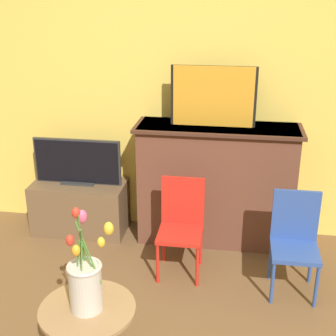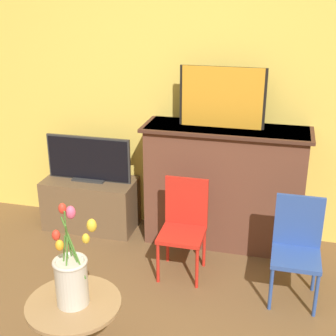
{
  "view_description": "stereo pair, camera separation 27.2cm",
  "coord_description": "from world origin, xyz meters",
  "px_view_note": "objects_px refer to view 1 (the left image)",
  "views": [
    {
      "loc": [
        0.41,
        -1.56,
        1.99
      ],
      "look_at": [
        -0.01,
        1.21,
        0.89
      ],
      "focal_mm": 50.0,
      "sensor_mm": 36.0,
      "label": 1
    },
    {
      "loc": [
        0.68,
        -1.5,
        1.99
      ],
      "look_at": [
        -0.01,
        1.21,
        0.89
      ],
      "focal_mm": 50.0,
      "sensor_mm": 36.0,
      "label": 2
    }
  ],
  "objects_px": {
    "chair_blue": "(295,238)",
    "vase_tulips": "(86,281)",
    "painting": "(213,96)",
    "tv_monitor": "(77,162)",
    "chair_red": "(181,222)"
  },
  "relations": [
    {
      "from": "tv_monitor",
      "to": "chair_blue",
      "type": "relative_size",
      "value": 1.04
    },
    {
      "from": "tv_monitor",
      "to": "chair_blue",
      "type": "height_order",
      "value": "tv_monitor"
    },
    {
      "from": "tv_monitor",
      "to": "chair_blue",
      "type": "bearing_deg",
      "value": -18.8
    },
    {
      "from": "chair_blue",
      "to": "vase_tulips",
      "type": "distance_m",
      "value": 1.51
    },
    {
      "from": "chair_red",
      "to": "painting",
      "type": "bearing_deg",
      "value": 70.82
    },
    {
      "from": "tv_monitor",
      "to": "vase_tulips",
      "type": "xyz_separation_m",
      "value": [
        0.58,
        -1.56,
        -0.02
      ]
    },
    {
      "from": "painting",
      "to": "tv_monitor",
      "type": "height_order",
      "value": "painting"
    },
    {
      "from": "tv_monitor",
      "to": "vase_tulips",
      "type": "bearing_deg",
      "value": -69.7
    },
    {
      "from": "painting",
      "to": "chair_red",
      "type": "relative_size",
      "value": 0.91
    },
    {
      "from": "chair_blue",
      "to": "vase_tulips",
      "type": "xyz_separation_m",
      "value": [
        -1.14,
        -0.98,
        0.21
      ]
    },
    {
      "from": "chair_red",
      "to": "vase_tulips",
      "type": "relative_size",
      "value": 1.28
    },
    {
      "from": "painting",
      "to": "vase_tulips",
      "type": "height_order",
      "value": "painting"
    },
    {
      "from": "tv_monitor",
      "to": "chair_red",
      "type": "distance_m",
      "value": 1.06
    },
    {
      "from": "chair_red",
      "to": "vase_tulips",
      "type": "xyz_separation_m",
      "value": [
        -0.35,
        -1.09,
        0.21
      ]
    },
    {
      "from": "tv_monitor",
      "to": "chair_red",
      "type": "height_order",
      "value": "tv_monitor"
    }
  ]
}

